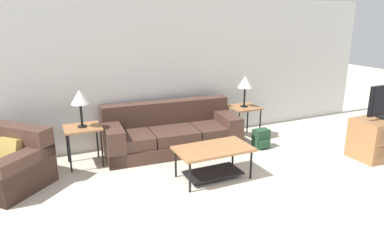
% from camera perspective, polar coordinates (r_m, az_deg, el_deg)
% --- Properties ---
extents(wall_back, '(9.09, 0.06, 2.60)m').
position_cam_1_polar(wall_back, '(6.32, -3.97, 7.23)').
color(wall_back, silver).
rests_on(wall_back, ground_plane).
extents(couch, '(2.37, 1.08, 0.82)m').
position_cam_1_polar(couch, '(6.01, -3.45, -3.12)').
color(couch, '#4C3328').
rests_on(couch, ground_plane).
extents(armchair, '(1.32, 1.32, 0.80)m').
position_cam_1_polar(armchair, '(5.38, -28.33, -7.55)').
color(armchair, '#4C3328').
rests_on(armchair, ground_plane).
extents(coffee_table, '(1.09, 0.62, 0.47)m').
position_cam_1_polar(coffee_table, '(4.95, 3.57, -6.78)').
color(coffee_table, '#A87042').
rests_on(coffee_table, ground_plane).
extents(side_table_left, '(0.55, 0.50, 0.63)m').
position_cam_1_polar(side_table_left, '(5.57, -17.73, -2.54)').
color(side_table_left, '#A87042').
rests_on(side_table_left, ground_plane).
extents(side_table_right, '(0.55, 0.50, 0.63)m').
position_cam_1_polar(side_table_right, '(6.56, 8.65, 0.83)').
color(side_table_right, '#A87042').
rests_on(side_table_right, ground_plane).
extents(table_lamp_left, '(0.28, 0.28, 0.59)m').
position_cam_1_polar(table_lamp_left, '(5.43, -18.20, 2.72)').
color(table_lamp_left, black).
rests_on(table_lamp_left, side_table_left).
extents(table_lamp_right, '(0.28, 0.28, 0.59)m').
position_cam_1_polar(table_lamp_right, '(6.45, 8.85, 5.34)').
color(table_lamp_right, black).
rests_on(table_lamp_right, side_table_right).
extents(backpack, '(0.27, 0.27, 0.34)m').
position_cam_1_polar(backpack, '(6.24, 11.47, -3.93)').
color(backpack, '#23472D').
rests_on(backpack, ground_plane).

